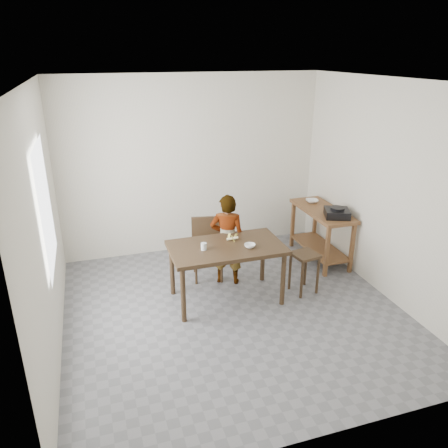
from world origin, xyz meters
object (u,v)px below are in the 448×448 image
object	(u,v)px
dining_table	(226,273)
prep_counter	(320,234)
child	(227,240)
dining_chair	(208,250)
stool	(304,272)

from	to	relation	value
dining_table	prep_counter	world-z (taller)	prep_counter
child	dining_chair	world-z (taller)	child
prep_counter	child	xyz separation A→B (m)	(-1.57, -0.27, 0.23)
prep_counter	stool	size ratio (longest dim) A/B	2.18
dining_table	child	distance (m)	0.52
prep_counter	stool	distance (m)	1.08
dining_chair	stool	bearing A→B (deg)	-24.03
dining_chair	stool	distance (m)	1.34
prep_counter	dining_table	bearing A→B (deg)	-157.85
dining_table	child	size ratio (longest dim) A/B	1.11
dining_chair	child	bearing A→B (deg)	-32.41
child	dining_table	bearing A→B (deg)	94.67
prep_counter	stool	bearing A→B (deg)	-130.16
prep_counter	dining_chair	bearing A→B (deg)	-177.81
child	dining_chair	xyz separation A→B (m)	(-0.22, 0.20, -0.21)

